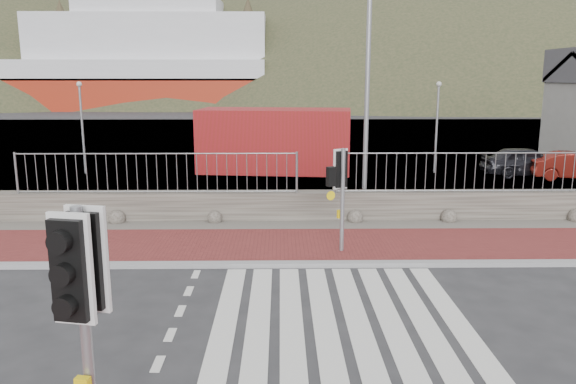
{
  "coord_description": "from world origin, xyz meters",
  "views": [
    {
      "loc": [
        -1.09,
        -9.49,
        4.39
      ],
      "look_at": [
        -0.92,
        3.0,
        1.79
      ],
      "focal_mm": 35.0,
      "sensor_mm": 36.0,
      "label": 1
    }
  ],
  "objects_px": {
    "shipping_container": "(275,140)",
    "car_a": "(526,161)",
    "ferry": "(105,68)",
    "traffic_signal_near": "(82,288)",
    "traffic_signal_far": "(342,178)",
    "car_b": "(574,166)",
    "streetlight": "(372,63)"
  },
  "relations": [
    {
      "from": "traffic_signal_far",
      "to": "car_a",
      "type": "xyz_separation_m",
      "value": [
        9.4,
        10.96,
        -1.27
      ]
    },
    {
      "from": "traffic_signal_near",
      "to": "car_a",
      "type": "bearing_deg",
      "value": 66.9
    },
    {
      "from": "ferry",
      "to": "traffic_signal_far",
      "type": "relative_size",
      "value": 18.84
    },
    {
      "from": "streetlight",
      "to": "shipping_container",
      "type": "relative_size",
      "value": 1.23
    },
    {
      "from": "car_a",
      "to": "ferry",
      "type": "bearing_deg",
      "value": 33.97
    },
    {
      "from": "traffic_signal_near",
      "to": "car_a",
      "type": "relative_size",
      "value": 0.81
    },
    {
      "from": "traffic_signal_near",
      "to": "car_b",
      "type": "height_order",
      "value": "traffic_signal_near"
    },
    {
      "from": "ferry",
      "to": "shipping_container",
      "type": "relative_size",
      "value": 7.25
    },
    {
      "from": "traffic_signal_near",
      "to": "shipping_container",
      "type": "height_order",
      "value": "traffic_signal_near"
    },
    {
      "from": "car_a",
      "to": "traffic_signal_far",
      "type": "bearing_deg",
      "value": 140.3
    },
    {
      "from": "streetlight",
      "to": "car_a",
      "type": "height_order",
      "value": "streetlight"
    },
    {
      "from": "shipping_container",
      "to": "car_a",
      "type": "xyz_separation_m",
      "value": [
        11.15,
        -1.51,
        -0.78
      ]
    },
    {
      "from": "ferry",
      "to": "shipping_container",
      "type": "distance_m",
      "value": 56.63
    },
    {
      "from": "car_a",
      "to": "car_b",
      "type": "distance_m",
      "value": 1.9
    },
    {
      "from": "shipping_container",
      "to": "car_b",
      "type": "bearing_deg",
      "value": -4.01
    },
    {
      "from": "traffic_signal_near",
      "to": "streetlight",
      "type": "bearing_deg",
      "value": 79.35
    },
    {
      "from": "traffic_signal_far",
      "to": "traffic_signal_near",
      "type": "bearing_deg",
      "value": 41.29
    },
    {
      "from": "traffic_signal_far",
      "to": "car_b",
      "type": "bearing_deg",
      "value": -162.34
    },
    {
      "from": "streetlight",
      "to": "car_b",
      "type": "xyz_separation_m",
      "value": [
        9.74,
        5.89,
        -4.17
      ]
    },
    {
      "from": "streetlight",
      "to": "shipping_container",
      "type": "bearing_deg",
      "value": 93.26
    },
    {
      "from": "car_a",
      "to": "car_b",
      "type": "xyz_separation_m",
      "value": [
        1.67,
        -0.9,
        -0.07
      ]
    },
    {
      "from": "ferry",
      "to": "streetlight",
      "type": "bearing_deg",
      "value": -66.17
    },
    {
      "from": "car_a",
      "to": "car_b",
      "type": "relative_size",
      "value": 1.08
    },
    {
      "from": "shipping_container",
      "to": "ferry",
      "type": "bearing_deg",
      "value": 121.0
    },
    {
      "from": "shipping_container",
      "to": "traffic_signal_far",
      "type": "bearing_deg",
      "value": -75.39
    },
    {
      "from": "ferry",
      "to": "car_a",
      "type": "bearing_deg",
      "value": -56.96
    },
    {
      "from": "traffic_signal_far",
      "to": "streetlight",
      "type": "xyz_separation_m",
      "value": [
        1.34,
        4.18,
        2.84
      ]
    },
    {
      "from": "ferry",
      "to": "car_a",
      "type": "xyz_separation_m",
      "value": [
        34.46,
        -52.97,
        -4.71
      ]
    },
    {
      "from": "streetlight",
      "to": "car_a",
      "type": "distance_m",
      "value": 11.31
    },
    {
      "from": "shipping_container",
      "to": "car_a",
      "type": "relative_size",
      "value": 1.8
    },
    {
      "from": "ferry",
      "to": "shipping_container",
      "type": "xyz_separation_m",
      "value": [
        23.31,
        -51.46,
        -3.92
      ]
    },
    {
      "from": "shipping_container",
      "to": "car_b",
      "type": "relative_size",
      "value": 1.93
    }
  ]
}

